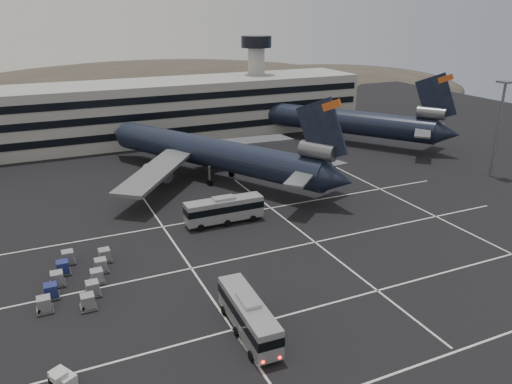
{
  "coord_description": "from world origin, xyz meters",
  "views": [
    {
      "loc": [
        -21.62,
        -49.75,
        30.66
      ],
      "look_at": [
        7.3,
        13.54,
        5.0
      ],
      "focal_mm": 35.0,
      "sensor_mm": 36.0,
      "label": 1
    }
  ],
  "objects_px": {
    "trijet_main": "(214,153)",
    "bus_near": "(248,314)",
    "bus_far": "(224,209)",
    "uld_cluster": "(77,278)"
  },
  "relations": [
    {
      "from": "trijet_main",
      "to": "uld_cluster",
      "type": "distance_m",
      "value": 40.88
    },
    {
      "from": "trijet_main",
      "to": "uld_cluster",
      "type": "height_order",
      "value": "trijet_main"
    },
    {
      "from": "trijet_main",
      "to": "bus_far",
      "type": "xyz_separation_m",
      "value": [
        -5.79,
        -19.95,
        -2.93
      ]
    },
    {
      "from": "uld_cluster",
      "to": "bus_far",
      "type": "bearing_deg",
      "value": 23.04
    },
    {
      "from": "bus_near",
      "to": "uld_cluster",
      "type": "distance_m",
      "value": 22.53
    },
    {
      "from": "bus_near",
      "to": "bus_far",
      "type": "height_order",
      "value": "bus_far"
    },
    {
      "from": "trijet_main",
      "to": "bus_near",
      "type": "height_order",
      "value": "trijet_main"
    },
    {
      "from": "uld_cluster",
      "to": "bus_near",
      "type": "bearing_deg",
      "value": -49.6
    },
    {
      "from": "bus_near",
      "to": "bus_far",
      "type": "bearing_deg",
      "value": 76.24
    },
    {
      "from": "bus_far",
      "to": "uld_cluster",
      "type": "height_order",
      "value": "bus_far"
    }
  ]
}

